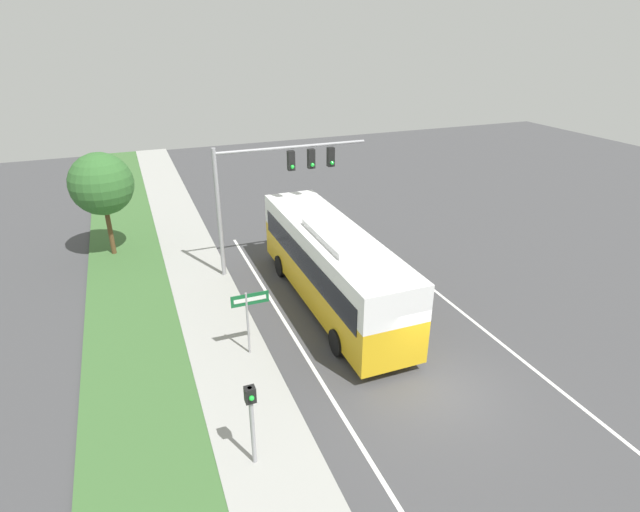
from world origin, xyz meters
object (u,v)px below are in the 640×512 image
(pedestrian_signal, at_px, (251,413))
(signal_gantry, at_px, (272,178))
(street_sign, at_px, (249,311))
(bus, at_px, (332,262))

(pedestrian_signal, bearing_deg, signal_gantry, 70.41)
(pedestrian_signal, relative_size, street_sign, 1.02)
(pedestrian_signal, bearing_deg, street_sign, 76.54)
(bus, xyz_separation_m, signal_gantry, (-1.19, 4.31, 2.61))
(bus, relative_size, signal_gantry, 1.52)
(street_sign, bearing_deg, signal_gantry, 66.09)
(bus, bearing_deg, signal_gantry, 105.38)
(signal_gantry, distance_m, pedestrian_signal, 12.66)
(street_sign, bearing_deg, bus, 29.49)
(signal_gantry, distance_m, street_sign, 7.78)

